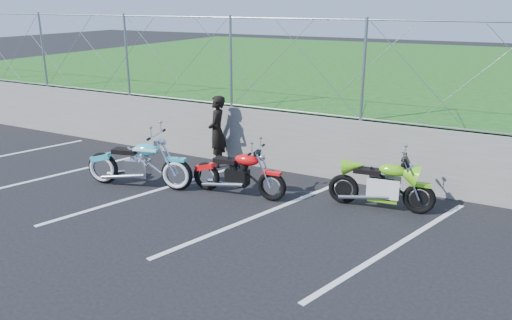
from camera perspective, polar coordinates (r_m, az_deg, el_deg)
The scene contains 9 objects.
ground at distance 8.00m, azimuth -3.06°, elevation -8.95°, with size 90.00×90.00×0.00m, color black.
retaining_wall at distance 10.71m, azimuth 6.50°, elevation 1.69°, with size 30.00×0.22×1.30m, color slate.
grass_field at distance 20.18m, azimuth 17.15°, elevation 8.56°, with size 30.00×20.00×1.30m, color #1A5215.
chain_link_fence at distance 10.38m, azimuth 6.82°, elevation 10.47°, with size 28.00×0.03×2.00m.
parking_lines at distance 8.35m, azimuth 7.69°, elevation -7.87°, with size 18.29×4.31×0.01m.
cruiser_turquoise at distance 10.23m, azimuth -13.10°, elevation -0.60°, with size 2.24×0.77×1.13m.
naked_orange at distance 9.53m, azimuth -1.91°, elevation -1.72°, with size 1.96×0.67×0.98m.
sportbike_green at distance 9.20m, azimuth 14.25°, elevation -2.95°, with size 1.90×0.67×0.98m.
person_standing at distance 11.19m, azimuth -4.47°, elevation 3.27°, with size 0.59×0.39×1.61m, color black.
Camera 1 is at (3.71, -6.11, 3.58)m, focal length 35.00 mm.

